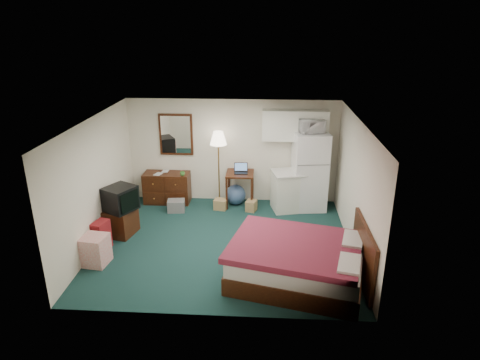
# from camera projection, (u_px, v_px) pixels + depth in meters

# --- Properties ---
(floor) EXTENTS (5.00, 4.50, 0.01)m
(floor) POSITION_uv_depth(u_px,v_px,m) (224.00, 243.00, 8.61)
(floor) COLOR #194640
(floor) RESTS_ON ground
(ceiling) EXTENTS (5.00, 4.50, 0.01)m
(ceiling) POSITION_uv_depth(u_px,v_px,m) (223.00, 121.00, 7.72)
(ceiling) COLOR white
(ceiling) RESTS_ON walls
(walls) EXTENTS (5.01, 4.51, 2.50)m
(walls) POSITION_uv_depth(u_px,v_px,m) (224.00, 185.00, 8.17)
(walls) COLOR white
(walls) RESTS_ON floor
(mirror) EXTENTS (0.80, 0.06, 1.00)m
(mirror) POSITION_uv_depth(u_px,v_px,m) (176.00, 134.00, 10.18)
(mirror) COLOR white
(mirror) RESTS_ON walls
(upper_cabinets) EXTENTS (1.50, 0.35, 0.70)m
(upper_cabinets) POSITION_uv_depth(u_px,v_px,m) (295.00, 125.00, 9.77)
(upper_cabinets) COLOR white
(upper_cabinets) RESTS_ON walls
(headboard) EXTENTS (0.06, 1.56, 1.00)m
(headboard) POSITION_uv_depth(u_px,v_px,m) (363.00, 254.00, 7.14)
(headboard) COLOR black
(headboard) RESTS_ON walls
(dresser) EXTENTS (1.10, 0.51, 0.75)m
(dresser) POSITION_uv_depth(u_px,v_px,m) (167.00, 188.00, 10.42)
(dresser) COLOR black
(dresser) RESTS_ON floor
(floor_lamp) EXTENTS (0.41, 0.41, 1.81)m
(floor_lamp) POSITION_uv_depth(u_px,v_px,m) (219.00, 169.00, 10.11)
(floor_lamp) COLOR #CC8C3F
(floor_lamp) RESTS_ON floor
(desk) EXTENTS (0.65, 0.65, 0.82)m
(desk) POSITION_uv_depth(u_px,v_px,m) (240.00, 189.00, 10.25)
(desk) COLOR black
(desk) RESTS_ON floor
(exercise_ball) EXTENTS (0.59, 0.59, 0.49)m
(exercise_ball) POSITION_uv_depth(u_px,v_px,m) (236.00, 195.00, 10.34)
(exercise_ball) COLOR #395682
(exercise_ball) RESTS_ON floor
(kitchen_counter) EXTENTS (0.95, 0.80, 0.90)m
(kitchen_counter) POSITION_uv_depth(u_px,v_px,m) (291.00, 191.00, 10.00)
(kitchen_counter) COLOR white
(kitchen_counter) RESTS_ON floor
(fridge) EXTENTS (0.84, 0.84, 1.84)m
(fridge) POSITION_uv_depth(u_px,v_px,m) (309.00, 171.00, 9.93)
(fridge) COLOR white
(fridge) RESTS_ON floor
(bed) EXTENTS (2.50, 2.15, 0.69)m
(bed) POSITION_uv_depth(u_px,v_px,m) (297.00, 262.00, 7.28)
(bed) COLOR #561226
(bed) RESTS_ON floor
(tv_stand) EXTENTS (0.68, 0.72, 0.56)m
(tv_stand) POSITION_uv_depth(u_px,v_px,m) (120.00, 221.00, 8.89)
(tv_stand) COLOR black
(tv_stand) RESTS_ON floor
(suitcase) EXTENTS (0.31, 0.41, 0.59)m
(suitcase) POSITION_uv_depth(u_px,v_px,m) (101.00, 236.00, 8.27)
(suitcase) COLOR #68100A
(suitcase) RESTS_ON floor
(retail_box) EXTENTS (0.50, 0.50, 0.55)m
(retail_box) POSITION_uv_depth(u_px,v_px,m) (95.00, 250.00, 7.79)
(retail_box) COLOR white
(retail_box) RESTS_ON floor
(file_bin) EXTENTS (0.43, 0.34, 0.27)m
(file_bin) POSITION_uv_depth(u_px,v_px,m) (176.00, 206.00, 9.99)
(file_bin) COLOR slate
(file_bin) RESTS_ON floor
(cardboard_box_a) EXTENTS (0.33, 0.29, 0.25)m
(cardboard_box_a) POSITION_uv_depth(u_px,v_px,m) (221.00, 204.00, 10.11)
(cardboard_box_a) COLOR #A27F40
(cardboard_box_a) RESTS_ON floor
(cardboard_box_b) EXTENTS (0.28, 0.31, 0.26)m
(cardboard_box_b) POSITION_uv_depth(u_px,v_px,m) (251.00, 206.00, 10.01)
(cardboard_box_b) COLOR #A27F40
(cardboard_box_b) RESTS_ON floor
(laptop) EXTENTS (0.33, 0.28, 0.22)m
(laptop) POSITION_uv_depth(u_px,v_px,m) (241.00, 169.00, 10.04)
(laptop) COLOR black
(laptop) RESTS_ON desk
(crt_tv) EXTENTS (0.76, 0.77, 0.50)m
(crt_tv) POSITION_uv_depth(u_px,v_px,m) (120.00, 199.00, 8.67)
(crt_tv) COLOR black
(crt_tv) RESTS_ON tv_stand
(microwave) EXTENTS (0.61, 0.43, 0.37)m
(microwave) POSITION_uv_depth(u_px,v_px,m) (312.00, 124.00, 9.53)
(microwave) COLOR white
(microwave) RESTS_ON fridge
(book_a) EXTENTS (0.16, 0.06, 0.22)m
(book_a) POSITION_uv_depth(u_px,v_px,m) (155.00, 170.00, 10.19)
(book_a) COLOR #A27F40
(book_a) RESTS_ON dresser
(book_b) EXTENTS (0.16, 0.02, 0.21)m
(book_b) POSITION_uv_depth(u_px,v_px,m) (162.00, 167.00, 10.36)
(book_b) COLOR #A27F40
(book_b) RESTS_ON dresser
(mug) EXTENTS (0.12, 0.10, 0.12)m
(mug) POSITION_uv_depth(u_px,v_px,m) (183.00, 173.00, 10.11)
(mug) COLOR #438B36
(mug) RESTS_ON dresser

